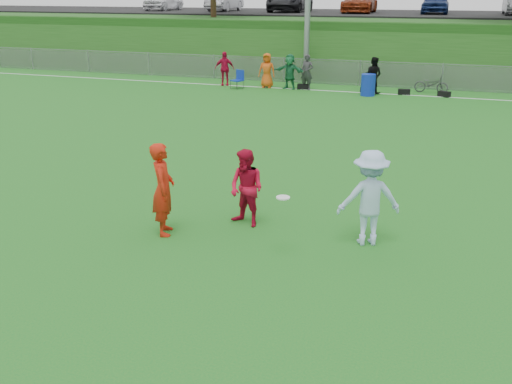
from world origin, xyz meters
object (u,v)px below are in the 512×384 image
at_px(player_red_center, 247,188).
at_px(bicycle, 431,84).
at_px(frisbee, 283,198).
at_px(player_blue, 369,198).
at_px(recycling_bin, 368,85).
at_px(player_red_left, 163,189).

height_order(player_red_center, bicycle, player_red_center).
bearing_deg(frisbee, player_blue, 37.21).
relative_size(recycling_bin, bicycle, 0.63).
relative_size(player_red_center, player_blue, 0.87).
distance_m(player_red_left, recycling_bin, 17.28).
bearing_deg(player_red_left, player_red_center, -79.60).
bearing_deg(player_blue, player_red_center, -23.61).
height_order(player_red_left, frisbee, player_red_left).
relative_size(player_blue, frisbee, 7.43).
bearing_deg(player_red_center, player_blue, 18.30).
bearing_deg(bicycle, player_blue, -175.14).
relative_size(frisbee, recycling_bin, 0.26).
distance_m(player_red_left, frisbee, 2.57).
xyz_separation_m(player_blue, frisbee, (-1.41, -1.07, 0.22)).
xyz_separation_m(recycling_bin, bicycle, (2.76, 1.69, -0.08)).
xyz_separation_m(player_red_left, bicycle, (4.47, 18.88, -0.53)).
xyz_separation_m(player_red_left, player_red_center, (1.44, 0.92, -0.13)).
xyz_separation_m(player_red_center, bicycle, (3.04, 17.95, -0.40)).
xyz_separation_m(player_red_left, recycling_bin, (1.72, 17.19, -0.45)).
bearing_deg(recycling_bin, player_red_left, -95.70).
bearing_deg(player_blue, player_red_left, -9.42).
height_order(player_red_center, player_blue, player_blue).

